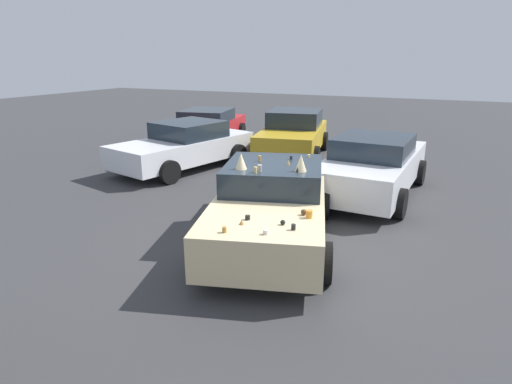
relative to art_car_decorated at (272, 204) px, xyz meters
The scene contains 6 objects.
ground_plane 0.70m from the art_car_decorated, 164.02° to the right, with size 60.00×60.00×0.00m, color #38383A.
art_car_decorated is the anchor object (origin of this frame).
parked_sedan_row_back_center 9.31m from the art_car_decorated, 37.68° to the left, with size 4.41×2.66×1.31m.
parked_sedan_far_left 3.74m from the art_car_decorated, 17.43° to the right, with size 4.59×2.21×1.43m.
parked_sedan_behind_right 7.06m from the art_car_decorated, 16.99° to the left, with size 4.40×2.60×1.48m.
parked_sedan_behind_left 5.82m from the art_car_decorated, 48.84° to the left, with size 4.68×2.79×1.37m.
Camera 1 is at (-6.63, -2.75, 3.20)m, focal length 30.29 mm.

